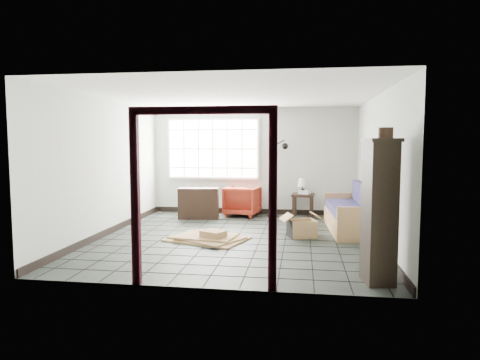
% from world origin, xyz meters
% --- Properties ---
extents(ground, '(5.50, 5.50, 0.00)m').
position_xyz_m(ground, '(0.00, 0.00, 0.00)').
color(ground, black).
rests_on(ground, ground).
extents(room_shell, '(5.02, 5.52, 2.61)m').
position_xyz_m(room_shell, '(0.00, 0.03, 1.68)').
color(room_shell, '#AFB5AE').
rests_on(room_shell, ground).
extents(window_panel, '(2.32, 0.08, 1.52)m').
position_xyz_m(window_panel, '(-1.00, 2.70, 1.60)').
color(window_panel, silver).
rests_on(window_panel, ground).
extents(doorway_trim, '(1.80, 0.08, 2.20)m').
position_xyz_m(doorway_trim, '(0.00, -2.70, 1.38)').
color(doorway_trim, '#320B14').
rests_on(doorway_trim, ground).
extents(futon_sofa, '(0.92, 2.16, 0.94)m').
position_xyz_m(futon_sofa, '(2.22, 0.95, 0.34)').
color(futon_sofa, olive).
rests_on(futon_sofa, ground).
extents(armchair, '(0.87, 0.83, 0.79)m').
position_xyz_m(armchair, '(-0.22, 2.40, 0.39)').
color(armchair, maroon).
rests_on(armchair, ground).
extents(side_table, '(0.56, 0.56, 0.56)m').
position_xyz_m(side_table, '(1.22, 2.40, 0.46)').
color(side_table, black).
rests_on(side_table, ground).
extents(table_lamp, '(0.28, 0.28, 0.36)m').
position_xyz_m(table_lamp, '(1.21, 2.35, 0.81)').
color(table_lamp, black).
rests_on(table_lamp, side_table).
extents(projector, '(0.30, 0.27, 0.09)m').
position_xyz_m(projector, '(1.25, 2.38, 0.60)').
color(projector, silver).
rests_on(projector, side_table).
extents(floor_lamp, '(0.56, 0.37, 1.82)m').
position_xyz_m(floor_lamp, '(0.64, 2.40, 0.97)').
color(floor_lamp, black).
rests_on(floor_lamp, ground).
extents(console_shelf, '(0.95, 0.46, 0.71)m').
position_xyz_m(console_shelf, '(-1.17, 1.86, 0.36)').
color(console_shelf, black).
rests_on(console_shelf, ground).
extents(tall_shelf, '(0.45, 0.54, 1.82)m').
position_xyz_m(tall_shelf, '(2.15, -2.22, 0.93)').
color(tall_shelf, black).
rests_on(tall_shelf, ground).
extents(pot, '(0.23, 0.23, 0.13)m').
position_xyz_m(pot, '(2.20, -2.20, 1.89)').
color(pot, black).
rests_on(pot, tall_shelf).
extents(open_box, '(0.87, 0.61, 0.45)m').
position_xyz_m(open_box, '(1.20, 0.27, 0.16)').
color(open_box, '#A0724D').
rests_on(open_box, ground).
extents(cardboard_pile, '(1.59, 1.35, 0.20)m').
position_xyz_m(cardboard_pile, '(-0.48, -0.24, 0.05)').
color(cardboard_pile, '#A0724D').
rests_on(cardboard_pile, ground).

